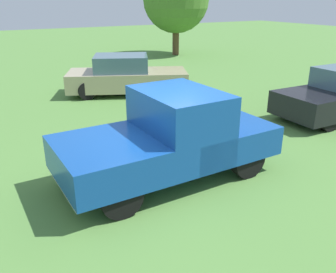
{
  "coord_description": "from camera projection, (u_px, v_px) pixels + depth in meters",
  "views": [
    {
      "loc": [
        -3.26,
        -5.77,
        3.48
      ],
      "look_at": [
        -0.04,
        -0.04,
        0.9
      ],
      "focal_mm": 38.0,
      "sensor_mm": 36.0,
      "label": 1
    }
  ],
  "objects": [
    {
      "name": "ground_plane",
      "position": [
        169.0,
        176.0,
        7.44
      ],
      "size": [
        80.0,
        80.0,
        0.0
      ],
      "primitive_type": "plane",
      "color": "#54843D"
    },
    {
      "name": "pickup_truck",
      "position": [
        173.0,
        134.0,
        7.11
      ],
      "size": [
        4.46,
        2.09,
        1.79
      ],
      "rotation": [
        0.0,
        0.0,
        3.17
      ],
      "color": "black",
      "rests_on": "ground_plane"
    },
    {
      "name": "sedan_far",
      "position": [
        126.0,
        76.0,
        13.58
      ],
      "size": [
        4.81,
        3.45,
        1.47
      ],
      "rotation": [
        0.0,
        0.0,
        5.86
      ],
      "color": "black",
      "rests_on": "ground_plane"
    }
  ]
}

